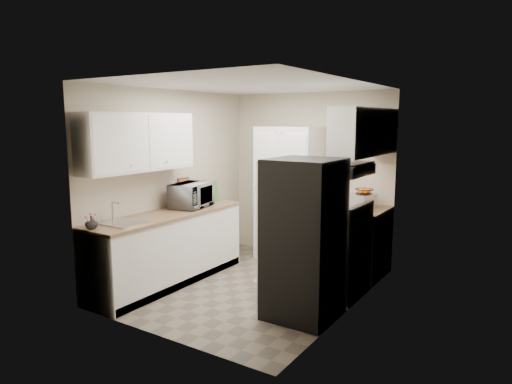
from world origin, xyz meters
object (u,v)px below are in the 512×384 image
at_px(pantry_cabinet, 288,194).
at_px(microwave, 192,195).
at_px(wine_bottle, 204,192).
at_px(toaster_oven, 363,201).
at_px(refrigerator, 304,239).
at_px(electric_range, 336,255).

height_order(pantry_cabinet, microwave, pantry_cabinet).
bearing_deg(wine_bottle, toaster_oven, 19.88).
height_order(wine_bottle, toaster_oven, wine_bottle).
bearing_deg(pantry_cabinet, microwave, -121.75).
distance_m(pantry_cabinet, microwave, 1.51).
bearing_deg(microwave, refrigerator, -114.15).
distance_m(refrigerator, microwave, 2.00).
distance_m(refrigerator, wine_bottle, 2.27).
bearing_deg(toaster_oven, electric_range, -75.69).
bearing_deg(toaster_oven, wine_bottle, -145.85).
relative_size(pantry_cabinet, microwave, 3.36).
distance_m(electric_range, wine_bottle, 2.20).
bearing_deg(electric_range, microwave, -169.78).
xyz_separation_m(wine_bottle, toaster_oven, (2.11, 0.76, -0.05)).
bearing_deg(pantry_cabinet, wine_bottle, -138.53).
distance_m(wine_bottle, toaster_oven, 2.25).
relative_size(refrigerator, toaster_oven, 5.08).
distance_m(pantry_cabinet, electric_range, 1.58).
bearing_deg(microwave, electric_range, -90.95).
bearing_deg(toaster_oven, pantry_cabinet, -168.96).
bearing_deg(electric_range, toaster_oven, 90.03).
distance_m(microwave, wine_bottle, 0.47).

